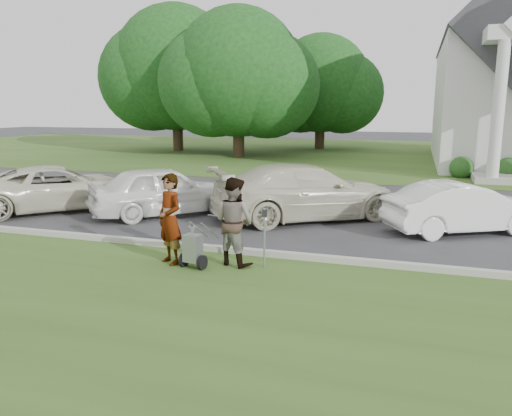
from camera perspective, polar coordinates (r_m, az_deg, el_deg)
The scene contains 15 objects.
ground at distance 10.82m, azimuth -1.37°, elevation -6.24°, with size 120.00×120.00×0.00m, color #333335.
grass_strip at distance 8.22m, azimuth -8.39°, elevation -12.21°, with size 80.00×7.00×0.01m, color #32551D.
church_lawn at distance 37.03m, azimuth 12.51°, elevation 6.12°, with size 80.00×30.00×0.01m, color #32551D.
curb at distance 11.29m, azimuth -0.46°, elevation -5.07°, with size 80.00×0.18×0.15m, color #9E9E93.
tree_left at distance 33.76m, azimuth -2.07°, elevation 14.56°, with size 10.63×8.40×9.71m.
tree_far at distance 38.91m, azimuth -9.15°, elevation 14.88°, with size 11.64×9.20×10.73m.
tree_back at distance 40.43m, azimuth 7.41°, elevation 13.42°, with size 9.61×7.60×8.89m.
striping_cart at distance 10.40m, azimuth -7.20°, elevation -4.66°, with size 0.58×1.09×0.97m.
person_left at distance 10.63m, azimuth -9.81°, elevation -1.34°, with size 0.70×0.46×1.93m, color #999999.
person_right at distance 10.44m, azimuth -2.55°, elevation -1.60°, with size 0.91×0.71×1.86m, color #999999.
parking_meter_near at distance 10.26m, azimuth 0.97°, elevation -2.60°, with size 0.09×0.08×1.26m.
car_a at distance 17.41m, azimuth -21.64°, elevation 2.16°, with size 2.38×5.15×1.43m, color beige.
car_b at distance 15.61m, azimuth -10.45°, elevation 1.99°, with size 1.82×4.52×1.54m, color white.
car_c at distance 14.86m, azimuth 5.75°, elevation 1.85°, with size 2.30×5.66×1.64m, color beige.
car_d at distance 14.28m, azimuth 22.56°, elevation 0.04°, with size 1.43×4.10×1.35m, color white.
Camera 1 is at (3.39, -9.73, 3.29)m, focal length 35.00 mm.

